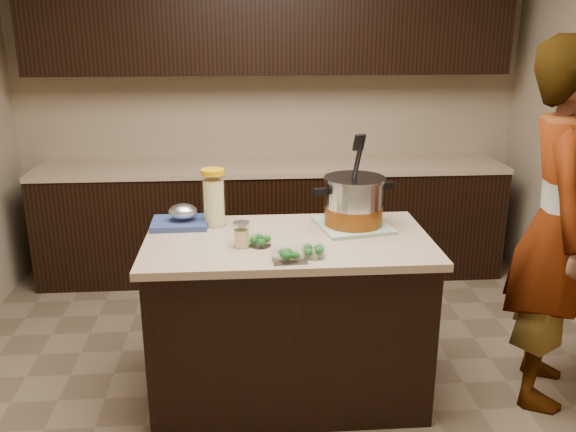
# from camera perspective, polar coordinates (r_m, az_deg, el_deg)

# --- Properties ---
(ground_plane) EXTENTS (4.00, 4.00, 0.00)m
(ground_plane) POSITION_cam_1_polar(r_m,az_deg,el_deg) (3.52, 0.00, -16.00)
(ground_plane) COLOR brown
(ground_plane) RESTS_ON ground
(room_shell) EXTENTS (4.04, 4.04, 2.72)m
(room_shell) POSITION_cam_1_polar(r_m,az_deg,el_deg) (2.94, 0.00, 13.02)
(room_shell) COLOR tan
(room_shell) RESTS_ON ground
(back_cabinets) EXTENTS (3.60, 0.63, 2.33)m
(back_cabinets) POSITION_cam_1_polar(r_m,az_deg,el_deg) (4.77, -1.57, 5.46)
(back_cabinets) COLOR black
(back_cabinets) RESTS_ON ground
(island) EXTENTS (1.46, 0.81, 0.90)m
(island) POSITION_cam_1_polar(r_m,az_deg,el_deg) (3.29, 0.00, -9.45)
(island) COLOR black
(island) RESTS_ON ground
(dish_towel) EXTENTS (0.42, 0.42, 0.02)m
(dish_towel) POSITION_cam_1_polar(r_m,az_deg,el_deg) (3.29, 6.11, -0.89)
(dish_towel) COLOR #58835D
(dish_towel) RESTS_ON island
(stock_pot) EXTENTS (0.45, 0.40, 0.47)m
(stock_pot) POSITION_cam_1_polar(r_m,az_deg,el_deg) (3.26, 6.18, 1.09)
(stock_pot) COLOR #B7B7BC
(stock_pot) RESTS_ON dish_towel
(lemonade_pitcher) EXTENTS (0.16, 0.16, 0.31)m
(lemonade_pitcher) POSITION_cam_1_polar(r_m,az_deg,el_deg) (3.29, -6.96, 1.50)
(lemonade_pitcher) COLOR #DACC85
(lemonade_pitcher) RESTS_ON island
(mason_jar) EXTENTS (0.09, 0.09, 0.14)m
(mason_jar) POSITION_cam_1_polar(r_m,az_deg,el_deg) (2.99, -4.36, -1.80)
(mason_jar) COLOR #DACC85
(mason_jar) RESTS_ON island
(broccoli_tub_left) EXTENTS (0.13, 0.13, 0.05)m
(broccoli_tub_left) POSITION_cam_1_polar(r_m,az_deg,el_deg) (3.01, -2.61, -2.38)
(broccoli_tub_left) COLOR silver
(broccoli_tub_left) RESTS_ON island
(broccoli_tub_right) EXTENTS (0.15, 0.15, 0.05)m
(broccoli_tub_right) POSITION_cam_1_polar(r_m,az_deg,el_deg) (2.87, 2.41, -3.37)
(broccoli_tub_right) COLOR silver
(broccoli_tub_right) RESTS_ON island
(broccoli_tub_rect) EXTENTS (0.17, 0.13, 0.06)m
(broccoli_tub_rect) POSITION_cam_1_polar(r_m,az_deg,el_deg) (2.82, 0.14, -3.72)
(broccoli_tub_rect) COLOR silver
(broccoli_tub_rect) RESTS_ON island
(blue_tray) EXTENTS (0.30, 0.25, 0.11)m
(blue_tray) POSITION_cam_1_polar(r_m,az_deg,el_deg) (3.34, -9.96, -0.26)
(blue_tray) COLOR navy
(blue_tray) RESTS_ON island
(person) EXTENTS (0.69, 0.82, 1.91)m
(person) POSITION_cam_1_polar(r_m,az_deg,el_deg) (3.41, 24.01, -0.95)
(person) COLOR gray
(person) RESTS_ON ground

